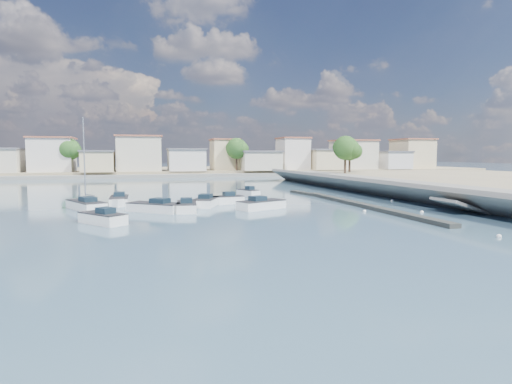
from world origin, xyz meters
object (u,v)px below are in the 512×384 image
at_px(motorboat_c, 153,208).
at_px(sailboat, 85,205).
at_px(motorboat_a, 101,219).
at_px(motorboat_b, 207,202).
at_px(motorboat_d, 224,200).
at_px(motorboat_h, 264,205).
at_px(motorboat_f, 247,193).
at_px(motorboat_g, 119,201).
at_px(motorboat_e, 187,207).

xyz_separation_m(motorboat_c, sailboat, (-6.29, 3.42, 0.04)).
bearing_deg(motorboat_a, motorboat_b, 44.35).
distance_m(motorboat_d, motorboat_h, 5.96).
height_order(motorboat_f, motorboat_g, same).
height_order(motorboat_d, sailboat, sailboat).
height_order(motorboat_a, motorboat_c, same).
xyz_separation_m(motorboat_d, motorboat_h, (2.97, -5.17, 0.00)).
bearing_deg(motorboat_d, motorboat_b, -148.07).
relative_size(motorboat_d, motorboat_h, 0.81).
relative_size(motorboat_a, motorboat_f, 1.11).
height_order(motorboat_e, motorboat_f, same).
bearing_deg(motorboat_a, sailboat, 103.52).
distance_m(motorboat_g, motorboat_h, 15.52).
bearing_deg(motorboat_b, motorboat_e, -124.63).
bearing_deg(motorboat_e, motorboat_h, -2.56).
distance_m(motorboat_c, motorboat_d, 8.80).
bearing_deg(motorboat_g, motorboat_a, -93.34).
distance_m(motorboat_b, motorboat_g, 9.42).
bearing_deg(motorboat_g, motorboat_b, -19.78).
height_order(motorboat_a, motorboat_f, same).
xyz_separation_m(motorboat_e, motorboat_f, (9.00, 12.66, -0.00)).
height_order(motorboat_c, motorboat_h, same).
bearing_deg(motorboat_h, motorboat_f, 83.08).
bearing_deg(motorboat_d, motorboat_h, -60.07).
bearing_deg(sailboat, motorboat_g, 46.35).
xyz_separation_m(motorboat_b, sailboat, (-11.86, 0.04, 0.04)).
bearing_deg(motorboat_b, motorboat_c, -148.72).
height_order(motorboat_g, motorboat_h, same).
distance_m(motorboat_d, motorboat_f, 9.05).
xyz_separation_m(motorboat_a, motorboat_b, (9.60, 9.38, -0.00)).
relative_size(motorboat_c, motorboat_f, 1.39).
height_order(motorboat_d, motorboat_f, same).
bearing_deg(motorboat_d, motorboat_f, 59.82).
distance_m(motorboat_c, sailboat, 7.17).
relative_size(motorboat_f, motorboat_h, 0.72).
relative_size(motorboat_e, motorboat_g, 0.94).
bearing_deg(motorboat_d, sailboat, -175.16).
height_order(motorboat_c, motorboat_f, same).
height_order(motorboat_b, motorboat_f, same).
relative_size(motorboat_c, motorboat_h, 1.00).
distance_m(motorboat_c, motorboat_e, 3.07).
relative_size(motorboat_h, sailboat, 0.59).
height_order(motorboat_b, motorboat_c, same).
relative_size(motorboat_e, motorboat_f, 1.31).
bearing_deg(motorboat_f, motorboat_a, -131.14).
bearing_deg(motorboat_g, sailboat, -133.65).
bearing_deg(motorboat_b, motorboat_a, -135.65).
height_order(motorboat_d, motorboat_e, same).
xyz_separation_m(motorboat_b, motorboat_d, (1.94, 1.21, -0.00)).
distance_m(motorboat_d, motorboat_g, 10.98).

